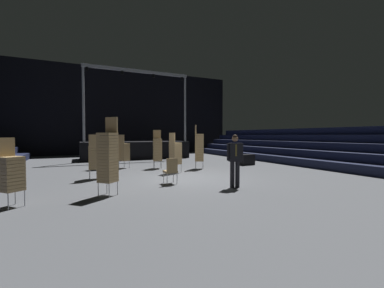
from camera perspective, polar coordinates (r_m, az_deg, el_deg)
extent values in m
cube|color=#515459|center=(10.36, -1.10, -8.09)|extent=(22.00, 30.00, 0.10)
cube|color=black|center=(24.77, -15.48, 7.12)|extent=(22.00, 0.30, 8.00)
cube|color=#191E38|center=(15.73, 23.60, -3.78)|extent=(0.75, 24.00, 0.45)
cube|color=#191E38|center=(16.27, 25.36, -2.03)|extent=(0.75, 24.00, 0.45)
cube|color=#191E38|center=(16.83, 27.01, -0.39)|extent=(0.75, 24.00, 0.45)
cube|color=#191E38|center=(17.41, 28.55, 1.14)|extent=(0.75, 24.00, 0.45)
cube|color=#191E38|center=(18.02, 29.99, 2.57)|extent=(0.75, 24.00, 0.45)
cube|color=black|center=(19.63, -12.86, -1.33)|extent=(7.77, 3.00, 1.28)
cylinder|color=#9EA0A8|center=(18.03, -23.56, 8.36)|extent=(0.16, 0.16, 5.07)
cylinder|color=#9EA0A8|center=(19.63, -1.61, 8.00)|extent=(0.16, 0.16, 5.07)
cube|color=#9EA0A8|center=(18.94, -12.17, 15.97)|extent=(7.47, 0.20, 0.20)
cylinder|color=black|center=(18.44, -22.86, 15.53)|extent=(0.18, 0.18, 0.22)
cylinder|color=black|center=(18.67, -15.66, 15.45)|extent=(0.18, 0.18, 0.22)
cylinder|color=black|center=(19.17, -8.75, 15.14)|extent=(0.18, 0.18, 0.22)
cylinder|color=black|center=(19.90, -2.30, 14.67)|extent=(0.18, 0.18, 0.22)
cylinder|color=black|center=(8.62, 10.33, -6.87)|extent=(0.15, 0.15, 0.88)
cylinder|color=black|center=(8.57, 9.19, -6.92)|extent=(0.15, 0.15, 0.88)
cube|color=silver|center=(8.45, 9.92, -1.90)|extent=(0.20, 0.15, 0.63)
cube|color=black|center=(8.51, 9.79, -1.87)|extent=(0.45, 0.33, 0.63)
cube|color=brown|center=(8.40, 10.05, -1.41)|extent=(0.06, 0.03, 0.40)
cylinder|color=black|center=(8.59, 11.28, -1.76)|extent=(0.12, 0.12, 0.58)
cylinder|color=black|center=(8.44, 8.28, -1.81)|extent=(0.12, 0.12, 0.58)
sphere|color=#936B4C|center=(8.49, 9.81, 1.20)|extent=(0.21, 0.21, 0.21)
sphere|color=black|center=(8.49, 9.81, 1.58)|extent=(0.17, 0.17, 0.17)
cylinder|color=#B2B5BA|center=(12.12, -3.64, -5.42)|extent=(0.02, 0.02, 0.40)
cylinder|color=#B2B5BA|center=(11.83, -2.50, -5.60)|extent=(0.02, 0.02, 0.40)
cylinder|color=#B2B5BA|center=(11.89, -5.09, -5.57)|extent=(0.02, 0.02, 0.40)
cylinder|color=#B2B5BA|center=(11.59, -3.96, -5.76)|extent=(0.02, 0.02, 0.40)
cube|color=#A38456|center=(11.83, -3.80, -4.42)|extent=(0.55, 0.55, 0.08)
cube|color=#A38456|center=(11.82, -3.80, -4.01)|extent=(0.55, 0.55, 0.08)
cube|color=#A38456|center=(11.81, -3.80, -3.60)|extent=(0.55, 0.55, 0.08)
cube|color=#A38456|center=(11.80, -3.80, -3.19)|extent=(0.55, 0.55, 0.08)
cube|color=#A38456|center=(11.79, -3.80, -2.78)|extent=(0.55, 0.55, 0.08)
cube|color=#A38456|center=(11.79, -3.80, -2.37)|extent=(0.55, 0.55, 0.08)
cube|color=#A38456|center=(11.78, -3.80, -1.96)|extent=(0.55, 0.55, 0.08)
cube|color=#A38456|center=(11.78, -3.81, -1.54)|extent=(0.55, 0.55, 0.08)
cube|color=#A38456|center=(11.77, -3.81, -1.13)|extent=(0.55, 0.55, 0.08)
cube|color=#A38456|center=(11.77, -3.81, -0.72)|extent=(0.55, 0.55, 0.08)
cube|color=#A38456|center=(11.76, -3.81, -0.30)|extent=(0.55, 0.55, 0.08)
cube|color=#A38456|center=(11.76, -3.81, 0.11)|extent=(0.55, 0.55, 0.08)
cube|color=#A38456|center=(11.64, -4.57, 1.43)|extent=(0.16, 0.40, 0.46)
cylinder|color=#B2B5BA|center=(11.07, -22.30, -6.28)|extent=(0.02, 0.02, 0.40)
cylinder|color=#B2B5BA|center=(11.07, -20.32, -6.26)|extent=(0.02, 0.02, 0.40)
cylinder|color=#B2B5BA|center=(10.70, -22.37, -6.57)|extent=(0.02, 0.02, 0.40)
cylinder|color=#B2B5BA|center=(10.69, -20.32, -6.54)|extent=(0.02, 0.02, 0.40)
cube|color=#A38456|center=(10.85, -21.34, -5.14)|extent=(0.47, 0.47, 0.08)
cube|color=#A38456|center=(10.84, -21.35, -4.70)|extent=(0.47, 0.47, 0.08)
cube|color=#A38456|center=(10.83, -21.35, -4.25)|extent=(0.47, 0.47, 0.08)
cube|color=#A38456|center=(10.82, -21.36, -3.80)|extent=(0.47, 0.47, 0.08)
cube|color=#A38456|center=(10.81, -21.37, -3.35)|extent=(0.47, 0.47, 0.08)
cube|color=#A38456|center=(10.80, -21.37, -2.90)|extent=(0.47, 0.47, 0.08)
cube|color=#A38456|center=(10.80, -21.38, -2.45)|extent=(0.47, 0.47, 0.08)
cube|color=#A38456|center=(10.79, -21.38, -2.00)|extent=(0.47, 0.47, 0.08)
cube|color=#A38456|center=(10.78, -21.39, -1.55)|extent=(0.47, 0.47, 0.08)
cube|color=#A38456|center=(10.78, -21.40, -1.10)|extent=(0.47, 0.47, 0.08)
cube|color=#A38456|center=(10.78, -21.40, -0.65)|extent=(0.47, 0.47, 0.08)
cube|color=#A38456|center=(10.57, -21.44, 0.78)|extent=(0.41, 0.08, 0.46)
cylinder|color=#B2B5BA|center=(13.39, 2.54, -4.71)|extent=(0.02, 0.02, 0.40)
cylinder|color=#B2B5BA|center=(13.02, 2.51, -4.90)|extent=(0.02, 0.02, 0.40)
cylinder|color=#B2B5BA|center=(13.41, 0.92, -4.70)|extent=(0.02, 0.02, 0.40)
cylinder|color=#B2B5BA|center=(13.03, 0.83, -4.89)|extent=(0.02, 0.02, 0.40)
cube|color=#A38456|center=(13.18, 1.70, -3.75)|extent=(0.60, 0.60, 0.08)
cube|color=#A38456|center=(13.18, 1.70, -3.39)|extent=(0.60, 0.60, 0.08)
cube|color=#A38456|center=(13.17, 1.70, -3.02)|extent=(0.60, 0.60, 0.08)
cube|color=#A38456|center=(13.16, 1.70, -2.65)|extent=(0.60, 0.60, 0.08)
cube|color=#A38456|center=(13.15, 1.70, -2.28)|extent=(0.60, 0.60, 0.08)
cube|color=#A38456|center=(13.15, 1.70, -1.91)|extent=(0.60, 0.60, 0.08)
cube|color=#A38456|center=(13.14, 1.70, -1.54)|extent=(0.60, 0.60, 0.08)
cube|color=#A38456|center=(13.14, 1.70, -1.17)|extent=(0.60, 0.60, 0.08)
cube|color=#A38456|center=(13.13, 1.70, -0.80)|extent=(0.60, 0.60, 0.08)
cube|color=#A38456|center=(13.13, 1.70, -0.43)|extent=(0.60, 0.60, 0.08)
cube|color=#A38456|center=(13.13, 1.70, -0.06)|extent=(0.60, 0.60, 0.08)
cube|color=#A38456|center=(13.12, 1.70, 0.31)|extent=(0.60, 0.60, 0.08)
cube|color=#A38456|center=(13.12, 1.70, 0.68)|extent=(0.60, 0.60, 0.08)
cube|color=#A38456|center=(13.12, 1.71, 1.05)|extent=(0.60, 0.60, 0.08)
cube|color=#A38456|center=(13.12, 1.71, 1.43)|extent=(0.60, 0.60, 0.08)
cube|color=#A38456|center=(13.12, 1.71, 1.80)|extent=(0.60, 0.60, 0.08)
cube|color=#A38456|center=(13.12, 1.71, 2.17)|extent=(0.60, 0.60, 0.08)
cube|color=#A38456|center=(13.13, 0.86, 3.36)|extent=(0.24, 0.38, 0.46)
cylinder|color=#B2B5BA|center=(7.54, -18.41, -10.09)|extent=(0.02, 0.02, 0.40)
cylinder|color=#B2B5BA|center=(7.78, -20.64, -9.75)|extent=(0.02, 0.02, 0.40)
cylinder|color=#B2B5BA|center=(7.84, -16.66, -9.61)|extent=(0.02, 0.02, 0.40)
cylinder|color=#B2B5BA|center=(8.06, -18.86, -9.31)|extent=(0.02, 0.02, 0.40)
cube|color=#A38456|center=(7.76, -18.66, -7.93)|extent=(0.62, 0.62, 0.08)
cube|color=#A38456|center=(7.74, -18.67, -7.31)|extent=(0.62, 0.62, 0.08)
cube|color=#A38456|center=(7.73, -18.68, -6.69)|extent=(0.62, 0.62, 0.08)
cube|color=#A38456|center=(7.72, -18.68, -6.07)|extent=(0.62, 0.62, 0.08)
cube|color=#A38456|center=(7.71, -18.69, -5.44)|extent=(0.62, 0.62, 0.08)
cube|color=#A38456|center=(7.70, -18.70, -4.81)|extent=(0.62, 0.62, 0.08)
cube|color=#A38456|center=(7.69, -18.71, -4.18)|extent=(0.62, 0.62, 0.08)
cube|color=#A38456|center=(7.68, -18.71, -3.55)|extent=(0.62, 0.62, 0.08)
cube|color=#A38456|center=(7.67, -18.72, -2.92)|extent=(0.62, 0.62, 0.08)
cube|color=#A38456|center=(7.66, -18.73, -2.29)|extent=(0.62, 0.62, 0.08)
cube|color=#A38456|center=(7.66, -18.74, -1.65)|extent=(0.62, 0.62, 0.08)
cube|color=#A38456|center=(7.65, -18.74, -1.02)|extent=(0.62, 0.62, 0.08)
cube|color=#A38456|center=(7.65, -18.75, -0.38)|extent=(0.62, 0.62, 0.08)
cube|color=#A38456|center=(7.65, -18.76, 0.25)|extent=(0.62, 0.62, 0.08)
cube|color=#A38456|center=(7.64, -18.76, 0.89)|extent=(0.62, 0.62, 0.08)
cube|color=#A38456|center=(7.64, -18.77, 1.53)|extent=(0.62, 0.62, 0.08)
cube|color=#A38456|center=(7.64, -18.78, 2.17)|extent=(0.62, 0.62, 0.08)
cube|color=#A38456|center=(7.80, -17.91, 4.17)|extent=(0.32, 0.32, 0.46)
cylinder|color=#B2B5BA|center=(14.16, -15.24, -4.41)|extent=(0.02, 0.02, 0.40)
cylinder|color=#B2B5BA|center=(13.89, -14.13, -4.52)|extent=(0.02, 0.02, 0.40)
cylinder|color=#B2B5BA|center=(13.90, -16.36, -4.54)|extent=(0.02, 0.02, 0.40)
cylinder|color=#B2B5BA|center=(13.62, -15.25, -4.66)|extent=(0.02, 0.02, 0.40)
cube|color=#A38456|center=(13.87, -15.25, -3.54)|extent=(0.61, 0.61, 0.08)
cube|color=#A38456|center=(13.86, -15.26, -3.19)|extent=(0.61, 0.61, 0.08)
cube|color=#A38456|center=(13.85, -15.26, -2.84)|extent=(0.61, 0.61, 0.08)
cube|color=#A38456|center=(13.84, -15.26, -2.49)|extent=(0.61, 0.61, 0.08)
cube|color=#A38456|center=(13.84, -15.27, -2.14)|extent=(0.61, 0.61, 0.08)
cube|color=#A38456|center=(13.83, -15.27, -1.79)|extent=(0.61, 0.61, 0.08)
cube|color=#A38456|center=(13.83, -15.27, -1.43)|extent=(0.61, 0.61, 0.08)
cube|color=#A38456|center=(13.82, -15.28, -1.08)|extent=(0.61, 0.61, 0.08)
cube|color=#A38456|center=(13.82, -15.28, -0.73)|extent=(0.61, 0.61, 0.08)
cube|color=#A38456|center=(13.81, -15.28, -0.38)|extent=(0.61, 0.61, 0.08)
cube|color=#A38456|center=(13.81, -15.29, -0.03)|extent=(0.61, 0.61, 0.08)
cube|color=#A38456|center=(13.67, -15.88, 1.09)|extent=(0.27, 0.36, 0.46)
cylinder|color=#B2B5BA|center=(13.31, -6.97, -4.76)|extent=(0.02, 0.02, 0.40)
cylinder|color=#B2B5BA|center=(13.27, -8.61, -4.79)|extent=(0.02, 0.02, 0.40)
cylinder|color=#B2B5BA|center=(13.69, -7.17, -4.58)|extent=(0.02, 0.02, 0.40)
cylinder|color=#B2B5BA|center=(13.65, -8.76, -4.60)|extent=(0.02, 0.02, 0.40)
cube|color=#A38456|center=(13.45, -7.88, -3.66)|extent=(0.52, 0.52, 0.08)
cube|color=#A38456|center=(13.44, -7.88, -3.30)|extent=(0.52, 0.52, 0.08)
cube|color=#A38456|center=(13.44, -7.89, -2.93)|extent=(0.52, 0.52, 0.08)
cube|color=#A38456|center=(13.43, -7.89, -2.57)|extent=(0.52, 0.52, 0.08)
cube|color=#A38456|center=(13.42, -7.89, -2.21)|extent=(0.52, 0.52, 0.08)
cube|color=#A38456|center=(13.42, -7.89, -1.85)|extent=(0.52, 0.52, 0.08)
cube|color=#A38456|center=(13.41, -7.89, -1.49)|extent=(0.52, 0.52, 0.08)
cube|color=#A38456|center=(13.41, -7.89, -1.12)|extent=(0.52, 0.52, 0.08)
cube|color=#A38456|center=(13.40, -7.90, -0.76)|extent=(0.52, 0.52, 0.08)
cube|color=#A38456|center=(13.40, -7.90, -0.40)|extent=(0.52, 0.52, 0.08)
cube|color=#A38456|center=(13.39, -7.90, -0.04)|extent=(0.52, 0.52, 0.08)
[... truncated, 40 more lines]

